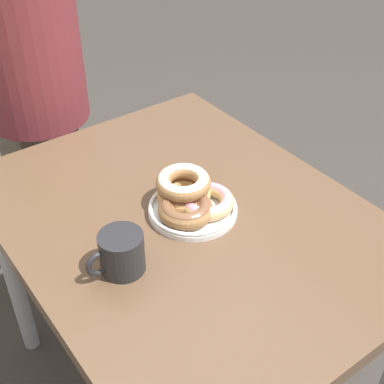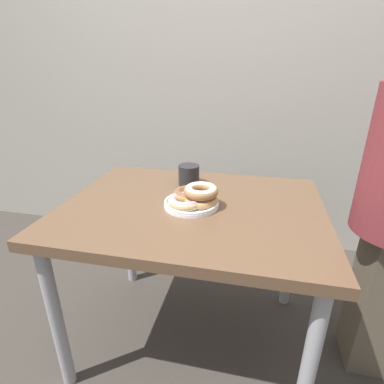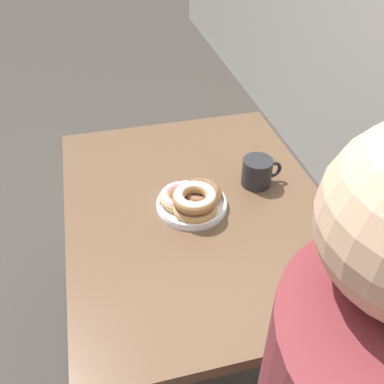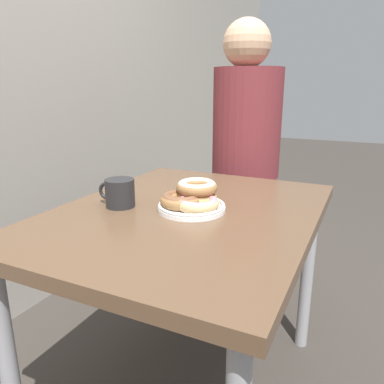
{
  "view_description": "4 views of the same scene",
  "coord_description": "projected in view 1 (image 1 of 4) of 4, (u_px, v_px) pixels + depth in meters",
  "views": [
    {
      "loc": [
        -0.79,
        0.72,
        1.51
      ],
      "look_at": [
        0.0,
        0.13,
        0.76
      ],
      "focal_mm": 50.0,
      "sensor_mm": 36.0,
      "label": 1
    },
    {
      "loc": [
        0.23,
        -0.9,
        1.21
      ],
      "look_at": [
        0.0,
        0.13,
        0.76
      ],
      "focal_mm": 28.0,
      "sensor_mm": 36.0,
      "label": 2
    },
    {
      "loc": [
        0.94,
        -0.11,
        1.55
      ],
      "look_at": [
        0.0,
        0.13,
        0.76
      ],
      "focal_mm": 40.0,
      "sensor_mm": 36.0,
      "label": 3
    },
    {
      "loc": [
        -1.01,
        -0.35,
        1.09
      ],
      "look_at": [
        0.0,
        0.13,
        0.76
      ],
      "focal_mm": 35.0,
      "sensor_mm": 36.0,
      "label": 4
    }
  ],
  "objects": [
    {
      "name": "person_figure",
      "position": [
        33.0,
        91.0,
        1.72
      ],
      "size": [
        0.37,
        0.33,
        1.37
      ],
      "color": "brown",
      "rests_on": "ground_plane"
    },
    {
      "name": "coffee_mug",
      "position": [
        121.0,
        252.0,
        1.1
      ],
      "size": [
        0.09,
        0.13,
        0.09
      ],
      "color": "#232326",
      "rests_on": "dining_table"
    },
    {
      "name": "ground_plane",
      "position": [
        224.0,
        363.0,
        1.76
      ],
      "size": [
        14.0,
        14.0,
        0.0
      ],
      "primitive_type": "plane",
      "color": "#38332D"
    },
    {
      "name": "dining_table",
      "position": [
        187.0,
        241.0,
        1.31
      ],
      "size": [
        1.02,
        0.78,
        0.7
      ],
      "color": "brown",
      "rests_on": "ground_plane"
    },
    {
      "name": "donut_plate",
      "position": [
        190.0,
        199.0,
        1.26
      ],
      "size": [
        0.23,
        0.22,
        0.09
      ],
      "color": "white",
      "rests_on": "dining_table"
    }
  ]
}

